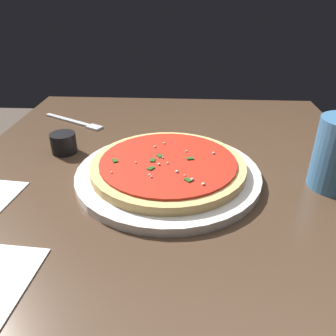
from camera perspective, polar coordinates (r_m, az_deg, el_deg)
restaurant_table at (r=0.74m, az=0.22°, el=-10.78°), size 0.86×0.80×0.77m
serving_plate at (r=0.60m, az=0.00°, el=-1.03°), size 0.33×0.33×0.02m
pizza at (r=0.60m, az=-0.00°, el=0.41°), size 0.27×0.27×0.02m
cup_small_sauce at (r=0.72m, az=-17.32°, el=4.07°), size 0.05×0.05×0.04m
fork at (r=0.88m, az=-15.37°, el=7.50°), size 0.11×0.17×0.00m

